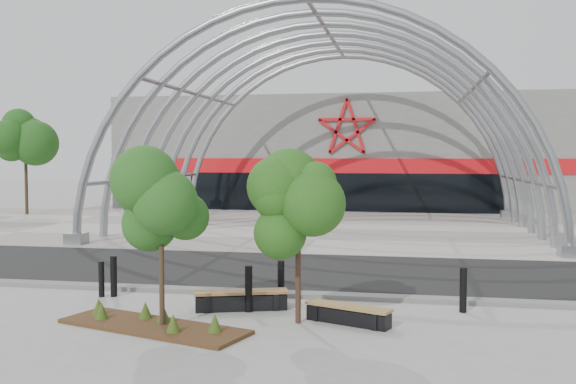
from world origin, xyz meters
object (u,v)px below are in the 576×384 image
at_px(street_tree_1, 298,207).
at_px(street_tree_0, 161,212).
at_px(bench_1, 348,315).
at_px(bench_0, 241,300).
at_px(bollard_2, 249,289).

bearing_deg(street_tree_1, street_tree_0, -161.06).
bearing_deg(bench_1, street_tree_0, -164.47).
bearing_deg(bench_1, bench_0, 162.93).
relative_size(street_tree_1, bench_0, 1.58).
height_order(street_tree_0, bench_1, street_tree_0).
distance_m(street_tree_0, bollard_2, 3.13).
bearing_deg(bench_0, bollard_2, -33.44).
bearing_deg(bollard_2, street_tree_0, -130.20).
relative_size(street_tree_0, bollard_2, 3.18).
bearing_deg(bollard_2, street_tree_1, -30.80).
xyz_separation_m(street_tree_1, bench_0, (-1.60, 0.97, -2.44)).
bearing_deg(bench_0, street_tree_0, -123.63).
relative_size(bench_1, bollard_2, 1.81).
bearing_deg(street_tree_1, bollard_2, 149.20).
relative_size(bench_0, bollard_2, 2.07).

